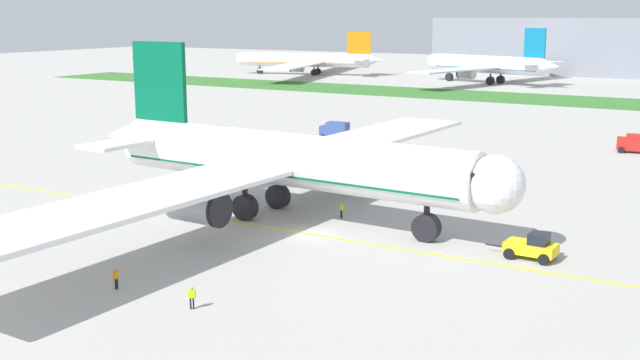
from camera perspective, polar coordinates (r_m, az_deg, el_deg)
The scene contains 12 objects.
ground_plane at distance 70.68m, azimuth -0.56°, elevation -3.94°, with size 600.00×600.00×0.00m, color #ADAAA5.
apron_taxi_line at distance 70.51m, azimuth -0.65°, elevation -3.97°, with size 280.00×0.36×0.01m, color yellow.
grass_median_strip at distance 185.92m, azimuth 19.37°, elevation 5.36°, with size 320.00×24.00×0.10m, color #38722D.
airliner_foreground at distance 75.35m, azimuth -2.80°, elevation 1.44°, with size 47.68×74.98×16.56m.
pushback_tug at distance 65.68m, azimuth 15.17°, elevation -4.70°, with size 5.86×2.67×2.22m.
ground_crew_wingwalker_port at distance 58.53m, azimuth -14.60°, elevation -6.77°, with size 0.27×0.56×1.59m.
ground_crew_marshaller_front at distance 53.67m, azimuth -9.30°, elevation -8.26°, with size 0.48×0.44×1.60m.
ground_crew_wingwalker_starboard at distance 75.96m, azimuth 1.57°, elevation -2.05°, with size 0.47×0.44×1.59m.
service_truck_baggage_loader at distance 120.06m, azimuth 21.93°, elevation 2.52°, with size 5.05×2.99×2.62m.
service_truck_fuel_bowser at distance 122.91m, azimuth 1.09°, elevation 3.63°, with size 4.60×2.69×2.81m.
parked_airliner_far_left at distance 254.62m, azimuth -0.83°, elevation 8.69°, with size 47.80×78.56×13.77m.
parked_airliner_far_centre at distance 226.76m, azimuth 12.22°, elevation 8.17°, with size 42.00×66.44×15.62m.
Camera 1 is at (34.84, -58.35, 19.42)m, focal length 44.06 mm.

